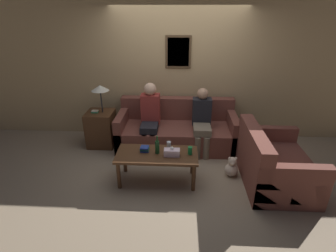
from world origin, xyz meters
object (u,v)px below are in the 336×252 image
(wine_bottle, at_px, (157,147))
(person_left, at_px, (150,115))
(coffee_table, at_px, (157,157))
(couch_main, at_px, (177,131))
(couch_side, at_px, (273,165))
(drinking_glass, at_px, (169,145))
(person_right, at_px, (202,119))
(teddy_bear, at_px, (232,168))

(wine_bottle, relative_size, person_left, 0.23)
(wine_bottle, height_order, person_left, person_left)
(wine_bottle, bearing_deg, coffee_table, -117.08)
(couch_main, bearing_deg, wine_bottle, -102.58)
(couch_side, xyz_separation_m, coffee_table, (-1.74, -0.06, 0.12))
(wine_bottle, bearing_deg, couch_main, 77.42)
(drinking_glass, bearing_deg, person_left, 114.29)
(person_left, height_order, person_right, person_left)
(person_left, distance_m, teddy_bear, 1.72)
(coffee_table, distance_m, drinking_glass, 0.28)
(coffee_table, distance_m, person_left, 1.11)
(couch_main, relative_size, drinking_glass, 22.03)
(coffee_table, height_order, wine_bottle, wine_bottle)
(person_right, bearing_deg, couch_main, 159.22)
(couch_side, height_order, drinking_glass, couch_side)
(drinking_glass, bearing_deg, wine_bottle, -132.04)
(wine_bottle, height_order, drinking_glass, wine_bottle)
(wine_bottle, bearing_deg, couch_side, 1.64)
(couch_main, bearing_deg, person_left, -163.74)
(coffee_table, relative_size, drinking_glass, 12.10)
(coffee_table, bearing_deg, drinking_glass, 48.69)
(couch_side, height_order, wine_bottle, couch_side)
(teddy_bear, bearing_deg, wine_bottle, -171.33)
(coffee_table, height_order, drinking_glass, drinking_glass)
(couch_main, xyz_separation_m, person_right, (0.46, -0.17, 0.33))
(couch_side, distance_m, person_right, 1.44)
(couch_side, relative_size, drinking_glass, 13.05)
(teddy_bear, bearing_deg, coffee_table, -170.83)
(couch_main, relative_size, person_left, 1.78)
(coffee_table, relative_size, person_right, 1.05)
(couch_main, distance_m, person_right, 0.59)
(wine_bottle, relative_size, teddy_bear, 0.85)
(person_left, bearing_deg, couch_main, 16.26)
(couch_main, bearing_deg, teddy_bear, -48.28)
(person_right, relative_size, teddy_bear, 3.45)
(drinking_glass, height_order, person_left, person_left)
(wine_bottle, xyz_separation_m, person_right, (0.72, 1.01, 0.04))
(couch_side, height_order, person_right, person_right)
(drinking_glass, bearing_deg, teddy_bear, -0.17)
(drinking_glass, relative_size, person_left, 0.08)
(couch_main, bearing_deg, couch_side, -37.57)
(couch_side, relative_size, person_left, 1.06)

